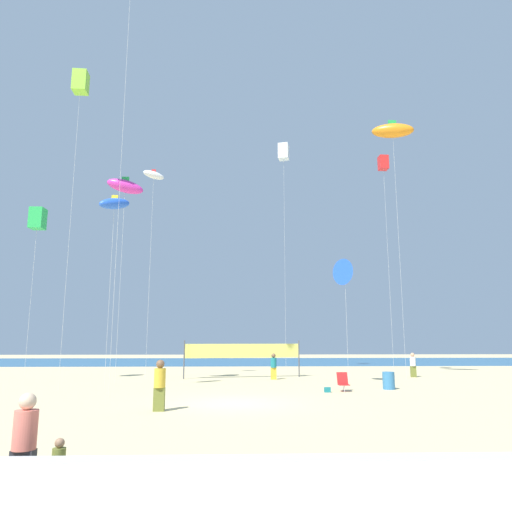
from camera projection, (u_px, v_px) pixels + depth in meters
ground_plane at (235, 403)px, 18.08m from camera, size 120.00×120.00×0.00m
ocean_band at (238, 361)px, 52.77m from camera, size 120.00×20.00×0.01m
boardwalk_ledge at (226, 490)px, 6.35m from camera, size 28.00×0.44×0.83m
mother_figure at (24, 441)px, 7.38m from camera, size 0.37×0.37×1.61m
toddler_figure at (58, 466)px, 7.32m from camera, size 0.21×0.21×0.91m
beachgoer_mustard_shirt at (160, 384)px, 16.27m from camera, size 0.40×0.40×1.75m
beachgoer_white_shirt at (413, 364)px, 30.89m from camera, size 0.36×0.36×1.59m
beachgoer_teal_shirt at (274, 365)px, 29.10m from camera, size 0.36×0.36×1.59m
folding_beach_chair at (343, 381)px, 22.39m from camera, size 0.52×0.65×0.89m
trash_barrel at (389, 381)px, 23.27m from camera, size 0.60×0.60×0.85m
volleyball_net at (243, 352)px, 30.48m from camera, size 7.61×1.68×2.40m
beach_handbag at (327, 390)px, 21.90m from camera, size 0.30×0.15×0.24m
kite_green_box at (38, 219)px, 28.20m from camera, size 0.81×0.81×10.34m
kite_white_box at (284, 152)px, 40.05m from camera, size 1.05×1.05×19.09m
kite_blue_delta at (345, 272)px, 26.67m from camera, size 1.19×1.44×7.02m
kite_blue_inflatable at (114, 204)px, 23.68m from camera, size 1.70×1.50×9.74m
kite_orange_inflatable at (393, 131)px, 31.83m from camera, size 3.02×1.83×17.32m
kite_white_inflatable at (154, 175)px, 31.57m from camera, size 1.59×0.99×13.88m
kite_magenta_inflatable at (125, 186)px, 27.07m from camera, size 2.31×1.05×11.85m
kite_red_box at (383, 163)px, 34.35m from camera, size 0.68×0.68×15.86m
kite_lime_box at (81, 83)px, 25.40m from camera, size 0.79×0.79×16.93m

